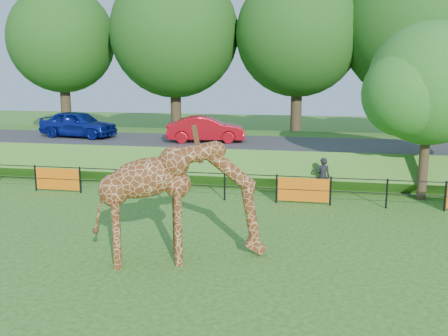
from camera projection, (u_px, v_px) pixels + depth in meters
The scene contains 10 objects.
ground at pixel (160, 287), 11.61m from camera, with size 90.00×90.00×0.00m, color #236118.
giraffe at pixel (182, 202), 12.91m from camera, with size 4.48×0.82×3.20m, color #5E2E13, non-canonical shape.
perimeter_fence at pixel (225, 186), 19.20m from camera, with size 28.07×0.10×1.10m, color black, non-canonical shape.
embankment at pixel (251, 153), 26.41m from camera, with size 40.00×9.00×1.30m, color #236118.
road at pixel (247, 143), 24.83m from camera, with size 40.00×5.00×0.12m, color #333335.
car_blue at pixel (78, 124), 26.52m from camera, with size 1.67×4.16×1.42m, color #122398.
car_red at pixel (206, 129), 24.80m from camera, with size 1.35×3.87×1.28m, color red.
visitor at pixel (323, 177), 19.92m from camera, with size 0.56×0.37×1.55m, color black.
tree_east at pixel (432, 88), 18.64m from camera, with size 5.40×4.71×6.76m.
bg_tree_line at pixel (296, 33), 31.05m from camera, with size 37.30×8.80×11.82m.
Camera 1 is at (3.50, -10.37, 4.99)m, focal length 40.00 mm.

